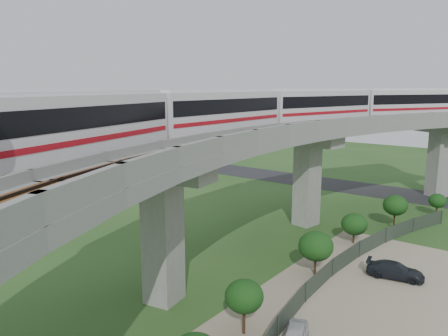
# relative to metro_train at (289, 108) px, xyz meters

# --- Properties ---
(ground) EXTENTS (160.00, 160.00, 0.00)m
(ground) POSITION_rel_metro_train_xyz_m (-0.70, -6.49, -12.31)
(ground) COLOR #294C1E
(ground) RESTS_ON ground
(dirt_lot) EXTENTS (18.00, 26.00, 0.04)m
(dirt_lot) POSITION_rel_metro_train_xyz_m (13.30, -8.49, -12.29)
(dirt_lot) COLOR gray
(dirt_lot) RESTS_ON ground
(asphalt_road) EXTENTS (60.00, 8.00, 0.03)m
(asphalt_road) POSITION_rel_metro_train_xyz_m (-0.70, 23.51, -12.29)
(asphalt_road) COLOR #232326
(asphalt_road) RESTS_ON ground
(viaduct) EXTENTS (19.58, 73.98, 11.40)m
(viaduct) POSITION_rel_metro_train_xyz_m (3.14, -6.49, -3.26)
(viaduct) COLOR #99968E
(viaduct) RESTS_ON ground
(metro_train) EXTENTS (13.74, 60.95, 3.64)m
(metro_train) POSITION_rel_metro_train_xyz_m (0.00, 0.00, 0.00)
(metro_train) COLOR silver
(metro_train) RESTS_ON ground
(fence) EXTENTS (3.87, 38.73, 1.50)m
(fence) POSITION_rel_metro_train_xyz_m (9.05, -6.49, -11.56)
(fence) COLOR #2D382D
(fence) RESTS_ON ground
(tree_0) EXTENTS (1.87, 1.87, 2.58)m
(tree_0) POSITION_rel_metro_train_xyz_m (10.50, 15.44, -10.54)
(tree_0) COLOR #382314
(tree_0) RESTS_ON ground
(tree_1) EXTENTS (2.44, 2.44, 3.48)m
(tree_1) POSITION_rel_metro_train_xyz_m (8.00, 8.20, -9.88)
(tree_1) COLOR #382314
(tree_1) RESTS_ON ground
(tree_2) EXTENTS (2.37, 2.37, 2.83)m
(tree_2) POSITION_rel_metro_train_xyz_m (6.32, 1.52, -10.49)
(tree_2) COLOR #382314
(tree_2) RESTS_ON ground
(tree_3) EXTENTS (2.66, 2.66, 3.49)m
(tree_3) POSITION_rel_metro_train_xyz_m (6.58, -7.08, -9.95)
(tree_3) COLOR #382314
(tree_3) RESTS_ON ground
(tree_4) EXTENTS (2.27, 2.27, 3.35)m
(tree_4) POSITION_rel_metro_train_xyz_m (6.86, -17.03, -9.93)
(tree_4) COLOR #382314
(tree_4) RESTS_ON ground
(car_dark) EXTENTS (4.39, 2.46, 1.20)m
(car_dark) POSITION_rel_metro_train_xyz_m (11.64, -3.90, -11.67)
(car_dark) COLOR black
(car_dark) RESTS_ON dirt_lot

